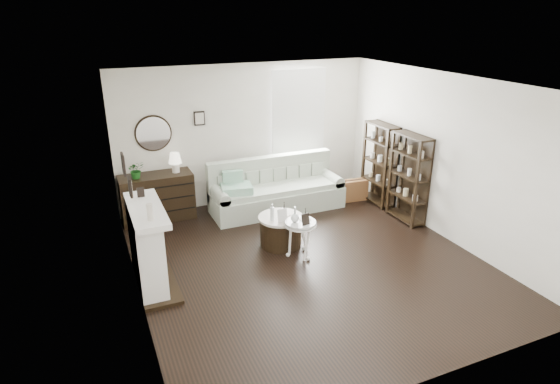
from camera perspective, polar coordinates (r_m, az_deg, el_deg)
name	(u,v)px	position (r m, az deg, el deg)	size (l,w,h in m)	color
room	(281,119)	(9.33, 0.15, 8.88)	(5.50, 5.50, 5.50)	black
fireplace	(148,249)	(6.73, -15.85, -6.71)	(0.50, 1.40, 1.84)	white
shelf_unit_far	(380,164)	(9.34, 12.05, 3.35)	(0.30, 0.80, 1.60)	black
shelf_unit_near	(409,178)	(8.66, 15.43, 1.62)	(0.30, 0.80, 1.60)	black
sofa	(276,192)	(9.01, -0.55, -0.06)	(2.52, 0.87, 0.98)	#9CA694
quilt	(236,189)	(8.54, -5.33, 0.42)	(0.55, 0.45, 0.14)	#258862
suitcase	(352,190)	(9.53, 8.73, 0.20)	(0.64, 0.21, 0.43)	brown
dresser	(157,197)	(8.79, -14.72, -0.61)	(1.29, 0.55, 0.86)	black
table_lamp	(175,163)	(8.65, -12.65, 3.51)	(0.23, 0.23, 0.36)	white
potted_plant	(136,170)	(8.52, -17.16, 2.59)	(0.28, 0.24, 0.31)	#175017
drum_table	(281,231)	(7.63, 0.09, -4.72)	(0.73, 0.73, 0.51)	black
pedestal_table	(300,225)	(7.18, 2.51, -3.98)	(0.49, 0.49, 0.59)	silver
eiffel_drum	(284,209)	(7.56, 0.50, -2.06)	(0.12, 0.12, 0.20)	black
bottle_drum	(272,212)	(7.34, -0.96, -2.50)	(0.06, 0.06, 0.28)	silver
card_frame_drum	(282,215)	(7.31, 0.30, -2.87)	(0.16, 0.01, 0.21)	silver
eiffel_ped	(305,215)	(7.19, 3.11, -2.77)	(0.10, 0.10, 0.17)	black
flask_ped	(295,214)	(7.09, 1.83, -2.76)	(0.13, 0.13, 0.25)	silver
card_frame_ped	(306,219)	(7.03, 3.14, -3.33)	(0.13, 0.01, 0.18)	black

